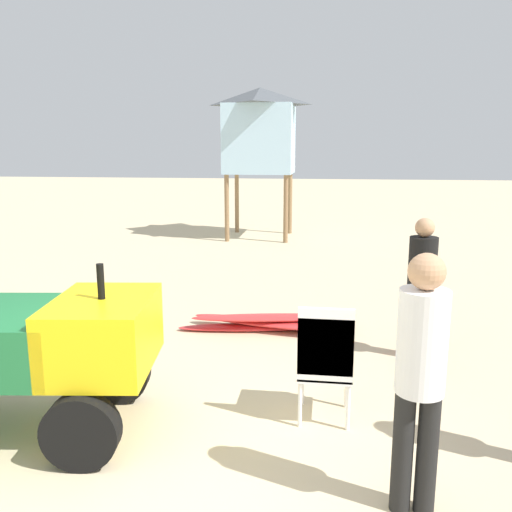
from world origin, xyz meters
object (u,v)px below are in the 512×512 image
(stacked_plastic_chairs, at_px, (325,354))
(lifeguard_far_right, at_px, (422,279))
(surfboard_pile, at_px, (266,322))
(utility_cart, at_px, (10,346))
(lifeguard_near_center, at_px, (420,367))
(lifeguard_tower, at_px, (260,131))

(stacked_plastic_chairs, relative_size, lifeguard_far_right, 0.67)
(stacked_plastic_chairs, distance_m, surfboard_pile, 2.53)
(surfboard_pile, distance_m, lifeguard_far_right, 2.16)
(stacked_plastic_chairs, bearing_deg, surfboard_pile, 108.84)
(utility_cart, height_order, stacked_plastic_chairs, utility_cart)
(lifeguard_near_center, bearing_deg, surfboard_pile, 112.13)
(utility_cart, relative_size, lifeguard_tower, 0.67)
(surfboard_pile, distance_m, lifeguard_tower, 8.23)
(utility_cart, distance_m, stacked_plastic_chairs, 2.71)
(utility_cart, distance_m, lifeguard_tower, 10.76)
(stacked_plastic_chairs, height_order, lifeguard_near_center, lifeguard_near_center)
(stacked_plastic_chairs, bearing_deg, lifeguard_tower, 100.59)
(utility_cart, relative_size, lifeguard_far_right, 1.61)
(lifeguard_tower, bearing_deg, lifeguard_near_center, -77.44)
(surfboard_pile, height_order, lifeguard_far_right, lifeguard_far_right)
(utility_cart, xyz_separation_m, stacked_plastic_chairs, (2.66, 0.51, -0.13))
(utility_cart, bearing_deg, lifeguard_far_right, 30.22)
(lifeguard_near_center, bearing_deg, lifeguard_far_right, 80.36)
(lifeguard_far_right, xyz_separation_m, lifeguard_tower, (-2.96, 8.34, 1.95))
(surfboard_pile, bearing_deg, lifeguard_near_center, -67.87)
(surfboard_pile, relative_size, lifeguard_far_right, 1.45)
(lifeguard_near_center, xyz_separation_m, lifeguard_tower, (-2.48, 11.13, 1.86))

